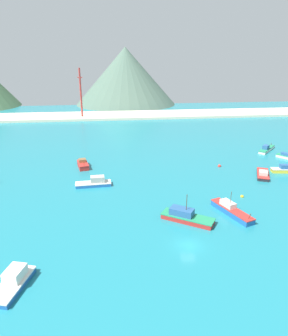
{
  "coord_description": "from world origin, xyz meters",
  "views": [
    {
      "loc": [
        -13.17,
        -44.58,
        30.89
      ],
      "look_at": [
        -3.14,
        39.21,
        0.39
      ],
      "focal_mm": 33.1,
      "sensor_mm": 36.0,
      "label": 1
    }
  ],
  "objects_px": {
    "fishing_boat_6": "(95,182)",
    "radio_tower": "(81,93)",
    "buoy_0": "(219,166)",
    "fishing_boat_0": "(13,281)",
    "fishing_boat_1": "(266,149)",
    "fishing_boat_8": "(231,210)",
    "fishing_boat_13": "(288,157)",
    "fishing_boat_14": "(83,164)",
    "fishing_boat_10": "(186,216)",
    "fishing_boat_7": "(263,174)",
    "buoy_1": "(242,197)"
  },
  "relations": [
    {
      "from": "fishing_boat_6",
      "to": "buoy_0",
      "type": "distance_m",
      "value": 37.78
    },
    {
      "from": "buoy_0",
      "to": "radio_tower",
      "type": "height_order",
      "value": "radio_tower"
    },
    {
      "from": "fishing_boat_13",
      "to": "radio_tower",
      "type": "relative_size",
      "value": 0.29
    },
    {
      "from": "fishing_boat_7",
      "to": "fishing_boat_8",
      "type": "xyz_separation_m",
      "value": [
        -16.82,
        -19.57,
        0.2
      ]
    },
    {
      "from": "fishing_boat_7",
      "to": "buoy_1",
      "type": "bearing_deg",
      "value": -132.72
    },
    {
      "from": "fishing_boat_1",
      "to": "fishing_boat_6",
      "type": "height_order",
      "value": "fishing_boat_6"
    },
    {
      "from": "fishing_boat_6",
      "to": "fishing_boat_7",
      "type": "xyz_separation_m",
      "value": [
        45.39,
        1.1,
        -0.23
      ]
    },
    {
      "from": "fishing_boat_1",
      "to": "fishing_boat_10",
      "type": "height_order",
      "value": "fishing_boat_10"
    },
    {
      "from": "fishing_boat_7",
      "to": "fishing_boat_8",
      "type": "height_order",
      "value": "fishing_boat_8"
    },
    {
      "from": "fishing_boat_7",
      "to": "fishing_boat_13",
      "type": "distance_m",
      "value": 20.58
    },
    {
      "from": "fishing_boat_13",
      "to": "radio_tower",
      "type": "xyz_separation_m",
      "value": [
        -69.9,
        76.9,
        12.35
      ]
    },
    {
      "from": "radio_tower",
      "to": "fishing_boat_8",
      "type": "bearing_deg",
      "value": -71.1
    },
    {
      "from": "fishing_boat_6",
      "to": "fishing_boat_13",
      "type": "bearing_deg",
      "value": 13.67
    },
    {
      "from": "fishing_boat_0",
      "to": "buoy_0",
      "type": "distance_m",
      "value": 65.39
    },
    {
      "from": "fishing_boat_6",
      "to": "fishing_boat_13",
      "type": "height_order",
      "value": "fishing_boat_6"
    },
    {
      "from": "fishing_boat_8",
      "to": "radio_tower",
      "type": "relative_size",
      "value": 0.44
    },
    {
      "from": "fishing_boat_6",
      "to": "fishing_boat_13",
      "type": "distance_m",
      "value": 62.53
    },
    {
      "from": "fishing_boat_0",
      "to": "fishing_boat_1",
      "type": "relative_size",
      "value": 0.91
    },
    {
      "from": "fishing_boat_14",
      "to": "buoy_0",
      "type": "height_order",
      "value": "fishing_boat_14"
    },
    {
      "from": "fishing_boat_6",
      "to": "fishing_boat_14",
      "type": "xyz_separation_m",
      "value": [
        -3.88,
        14.42,
        -0.01
      ]
    },
    {
      "from": "fishing_boat_10",
      "to": "fishing_boat_14",
      "type": "height_order",
      "value": "fishing_boat_10"
    },
    {
      "from": "fishing_boat_1",
      "to": "fishing_boat_8",
      "type": "distance_m",
      "value": 51.79
    },
    {
      "from": "fishing_boat_13",
      "to": "fishing_boat_14",
      "type": "xyz_separation_m",
      "value": [
        -64.64,
        -0.36,
        0.21
      ]
    },
    {
      "from": "fishing_boat_1",
      "to": "buoy_0",
      "type": "xyz_separation_m",
      "value": [
        -21.84,
        -13.81,
        -0.54
      ]
    },
    {
      "from": "fishing_boat_13",
      "to": "radio_tower",
      "type": "distance_m",
      "value": 104.65
    },
    {
      "from": "fishing_boat_7",
      "to": "buoy_1",
      "type": "relative_size",
      "value": 11.57
    },
    {
      "from": "fishing_boat_7",
      "to": "fishing_boat_10",
      "type": "distance_m",
      "value": 34.18
    },
    {
      "from": "radio_tower",
      "to": "fishing_boat_10",
      "type": "bearing_deg",
      "value": -76.08
    },
    {
      "from": "buoy_1",
      "to": "radio_tower",
      "type": "bearing_deg",
      "value": 112.94
    },
    {
      "from": "fishing_boat_8",
      "to": "fishing_boat_0",
      "type": "bearing_deg",
      "value": -156.31
    },
    {
      "from": "fishing_boat_1",
      "to": "fishing_boat_13",
      "type": "height_order",
      "value": "fishing_boat_1"
    },
    {
      "from": "fishing_boat_7",
      "to": "fishing_boat_6",
      "type": "bearing_deg",
      "value": -178.61
    },
    {
      "from": "fishing_boat_0",
      "to": "fishing_boat_10",
      "type": "height_order",
      "value": "fishing_boat_10"
    },
    {
      "from": "fishing_boat_7",
      "to": "radio_tower",
      "type": "bearing_deg",
      "value": 121.05
    },
    {
      "from": "fishing_boat_1",
      "to": "fishing_boat_10",
      "type": "xyz_separation_m",
      "value": [
        -39.66,
        -44.06,
        0.21
      ]
    },
    {
      "from": "fishing_boat_8",
      "to": "fishing_boat_1",
      "type": "bearing_deg",
      "value": 55.08
    },
    {
      "from": "fishing_boat_6",
      "to": "radio_tower",
      "type": "xyz_separation_m",
      "value": [
        -9.14,
        91.68,
        12.14
      ]
    },
    {
      "from": "fishing_boat_7",
      "to": "fishing_boat_13",
      "type": "xyz_separation_m",
      "value": [
        15.37,
        13.68,
        0.01
      ]
    },
    {
      "from": "fishing_boat_10",
      "to": "fishing_boat_1",
      "type": "bearing_deg",
      "value": 48.01
    },
    {
      "from": "fishing_boat_1",
      "to": "radio_tower",
      "type": "distance_m",
      "value": 96.28
    },
    {
      "from": "fishing_boat_0",
      "to": "fishing_boat_7",
      "type": "distance_m",
      "value": 66.71
    },
    {
      "from": "fishing_boat_8",
      "to": "buoy_1",
      "type": "height_order",
      "value": "fishing_boat_8"
    },
    {
      "from": "fishing_boat_0",
      "to": "fishing_boat_6",
      "type": "distance_m",
      "value": 37.03
    },
    {
      "from": "fishing_boat_1",
      "to": "fishing_boat_14",
      "type": "relative_size",
      "value": 1.29
    },
    {
      "from": "fishing_boat_8",
      "to": "fishing_boat_13",
      "type": "height_order",
      "value": "fishing_boat_8"
    },
    {
      "from": "fishing_boat_8",
      "to": "buoy_0",
      "type": "relative_size",
      "value": 11.22
    },
    {
      "from": "fishing_boat_1",
      "to": "fishing_boat_13",
      "type": "distance_m",
      "value": 9.55
    },
    {
      "from": "fishing_boat_1",
      "to": "fishing_boat_7",
      "type": "bearing_deg",
      "value": -119.27
    },
    {
      "from": "fishing_boat_0",
      "to": "fishing_boat_14",
      "type": "bearing_deg",
      "value": 82.62
    },
    {
      "from": "fishing_boat_7",
      "to": "fishing_boat_10",
      "type": "xyz_separation_m",
      "value": [
        -26.83,
        -21.17,
        0.27
      ]
    }
  ]
}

